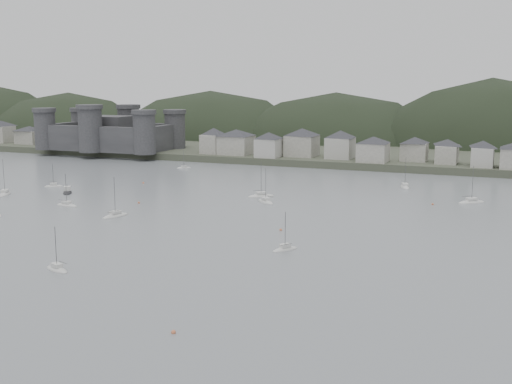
% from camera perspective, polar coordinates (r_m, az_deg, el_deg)
% --- Properties ---
extents(ground, '(900.00, 900.00, 0.00)m').
position_cam_1_polar(ground, '(112.48, -14.86, -9.04)').
color(ground, slate).
rests_on(ground, ground).
extents(far_shore_land, '(900.00, 250.00, 3.00)m').
position_cam_1_polar(far_shore_land, '(386.40, 12.53, 4.47)').
color(far_shore_land, '#383D2D').
rests_on(far_shore_land, ground).
extents(forested_ridge, '(851.55, 103.94, 102.57)m').
position_cam_1_polar(forested_ridge, '(361.89, 12.50, 2.08)').
color(forested_ridge, black).
rests_on(forested_ridge, ground).
extents(castle, '(66.00, 43.00, 20.00)m').
position_cam_1_polar(castle, '(323.62, -12.76, 5.15)').
color(castle, '#343436').
rests_on(castle, far_shore_land).
extents(waterfront_town, '(451.48, 28.46, 12.92)m').
position_cam_1_polar(waterfront_town, '(269.39, 19.09, 3.48)').
color(waterfront_town, gray).
rests_on(waterfront_town, far_shore_land).
extents(moored_fleet, '(236.74, 175.60, 12.33)m').
position_cam_1_polar(moored_fleet, '(171.68, -7.57, -2.24)').
color(moored_fleet, silver).
rests_on(moored_fleet, ground).
extents(motor_launch_far, '(6.64, 7.91, 3.84)m').
position_cam_1_polar(motor_launch_far, '(216.63, -16.35, -0.02)').
color(motor_launch_far, black).
rests_on(motor_launch_far, ground).
extents(mooring_buoys, '(173.09, 117.33, 0.70)m').
position_cam_1_polar(mooring_buoys, '(162.50, -1.05, -2.85)').
color(mooring_buoys, '#CB6B43').
rests_on(mooring_buoys, ground).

